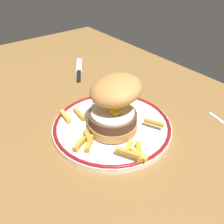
# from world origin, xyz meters

# --- Properties ---
(ground_plane) EXTENTS (1.35, 0.86, 0.04)m
(ground_plane) POSITION_xyz_m (0.00, 0.00, -0.02)
(ground_plane) COLOR olive
(dinner_plate) EXTENTS (0.26, 0.26, 0.02)m
(dinner_plate) POSITION_xyz_m (0.02, 0.04, 0.01)
(dinner_plate) COLOR white
(dinner_plate) RESTS_ON ground_plane
(burger) EXTENTS (0.14, 0.14, 0.12)m
(burger) POSITION_xyz_m (0.03, 0.04, 0.07)
(burger) COLOR tan
(burger) RESTS_ON dinner_plate
(fries_pile) EXTENTS (0.26, 0.22, 0.02)m
(fries_pile) POSITION_xyz_m (0.01, 0.04, 0.02)
(fries_pile) COLOR gold
(fries_pile) RESTS_ON dinner_plate
(knife) EXTENTS (0.16, 0.11, 0.01)m
(knife) POSITION_xyz_m (-0.28, 0.14, 0.00)
(knife) COLOR black
(knife) RESTS_ON ground_plane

